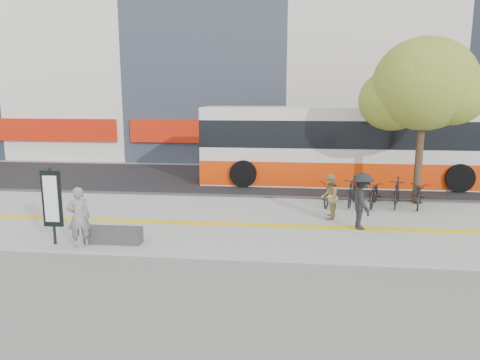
# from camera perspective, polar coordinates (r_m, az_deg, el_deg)

# --- Properties ---
(ground) EXTENTS (120.00, 120.00, 0.00)m
(ground) POSITION_cam_1_polar(r_m,az_deg,el_deg) (13.90, -3.63, -7.01)
(ground) COLOR slate
(ground) RESTS_ON ground
(sidewalk) EXTENTS (40.00, 7.00, 0.08)m
(sidewalk) POSITION_cam_1_polar(r_m,az_deg,el_deg) (15.30, -2.64, -5.16)
(sidewalk) COLOR gray
(sidewalk) RESTS_ON ground
(tactile_strip) EXTENTS (40.00, 0.45, 0.01)m
(tactile_strip) POSITION_cam_1_polar(r_m,az_deg,el_deg) (14.81, -2.95, -5.52)
(tactile_strip) COLOR yellow
(tactile_strip) RESTS_ON sidewalk
(street) EXTENTS (40.00, 8.00, 0.06)m
(street) POSITION_cam_1_polar(r_m,az_deg,el_deg) (22.54, 0.39, 0.06)
(street) COLOR black
(street) RESTS_ON ground
(curb) EXTENTS (40.00, 0.25, 0.14)m
(curb) POSITION_cam_1_polar(r_m,az_deg,el_deg) (18.64, -0.93, -2.12)
(curb) COLOR #353638
(curb) RESTS_ON ground
(bench) EXTENTS (1.60, 0.45, 0.45)m
(bench) POSITION_cam_1_polar(r_m,az_deg,el_deg) (13.41, -15.65, -6.71)
(bench) COLOR #353638
(bench) RESTS_ON sidewalk
(signboard) EXTENTS (0.55, 0.10, 2.20)m
(signboard) POSITION_cam_1_polar(r_m,az_deg,el_deg) (13.56, -22.64, -2.31)
(signboard) COLOR black
(signboard) RESTS_ON sidewalk
(street_tree) EXTENTS (4.40, 3.80, 6.31)m
(street_tree) POSITION_cam_1_polar(r_m,az_deg,el_deg) (18.47, 22.05, 10.88)
(street_tree) COLOR #362418
(street_tree) RESTS_ON sidewalk
(bus) EXTENTS (13.43, 3.18, 3.58)m
(bus) POSITION_cam_1_polar(r_m,az_deg,el_deg) (21.81, 13.21, 3.96)
(bus) COLOR silver
(bus) RESTS_ON street
(bicycle_row) EXTENTS (4.41, 1.99, 1.10)m
(bicycle_row) POSITION_cam_1_polar(r_m,az_deg,el_deg) (17.68, 16.60, -1.56)
(bicycle_row) COLOR black
(bicycle_row) RESTS_ON sidewalk
(seated_woman) EXTENTS (0.73, 0.66, 1.69)m
(seated_woman) POSITION_cam_1_polar(r_m,az_deg,el_deg) (13.22, -19.66, -4.41)
(seated_woman) COLOR black
(seated_woman) RESTS_ON sidewalk
(pedestrian_tan) EXTENTS (0.71, 0.84, 1.54)m
(pedestrian_tan) POSITION_cam_1_polar(r_m,az_deg,el_deg) (15.51, 11.20, -2.05)
(pedestrian_tan) COLOR tan
(pedestrian_tan) RESTS_ON sidewalk
(pedestrian_dark) EXTENTS (0.82, 1.24, 1.79)m
(pedestrian_dark) POSITION_cam_1_polar(r_m,az_deg,el_deg) (14.52, 15.13, -2.59)
(pedestrian_dark) COLOR black
(pedestrian_dark) RESTS_ON sidewalk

